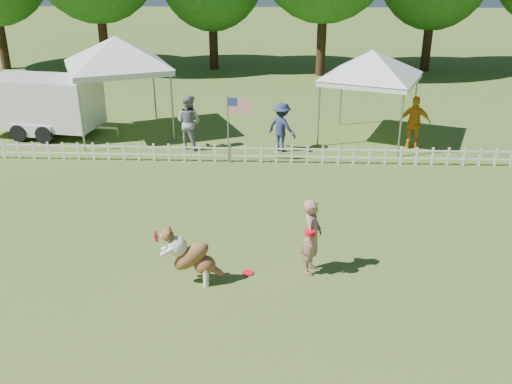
% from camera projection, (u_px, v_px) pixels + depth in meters
% --- Properties ---
extents(ground, '(120.00, 120.00, 0.00)m').
position_uv_depth(ground, '(237.00, 276.00, 12.15)').
color(ground, '#3F5B1C').
rests_on(ground, ground).
extents(picket_fence, '(22.00, 0.08, 0.60)m').
position_uv_depth(picket_fence, '(253.00, 154.00, 18.45)').
color(picket_fence, white).
rests_on(picket_fence, ground).
extents(handler, '(0.54, 0.69, 1.69)m').
position_uv_depth(handler, '(312.00, 237.00, 12.00)').
color(handler, '#A16C60').
rests_on(handler, ground).
extents(dog, '(1.27, 0.52, 1.28)m').
position_uv_depth(dog, '(192.00, 256.00, 11.64)').
color(dog, brown).
rests_on(dog, ground).
extents(frisbee_on_turf, '(0.27, 0.27, 0.02)m').
position_uv_depth(frisbee_on_turf, '(248.00, 273.00, 12.24)').
color(frisbee_on_turf, red).
rests_on(frisbee_on_turf, ground).
extents(canopy_tent_left, '(4.47, 4.47, 3.51)m').
position_uv_depth(canopy_tent_left, '(120.00, 87.00, 20.76)').
color(canopy_tent_left, white).
rests_on(canopy_tent_left, ground).
extents(canopy_tent_right, '(3.94, 3.94, 3.15)m').
position_uv_depth(canopy_tent_right, '(369.00, 97.00, 20.17)').
color(canopy_tent_right, white).
rests_on(canopy_tent_right, ground).
extents(cargo_trailer, '(5.24, 2.91, 2.18)m').
position_uv_depth(cargo_trailer, '(43.00, 106.00, 20.97)').
color(cargo_trailer, silver).
rests_on(cargo_trailer, ground).
extents(flag_pole, '(0.85, 0.18, 2.20)m').
position_uv_depth(flag_pole, '(228.00, 130.00, 18.15)').
color(flag_pole, gray).
rests_on(flag_pole, ground).
extents(spectator_a, '(1.13, 1.03, 1.89)m').
position_uv_depth(spectator_a, '(189.00, 122.00, 19.53)').
color(spectator_a, gray).
rests_on(spectator_a, ground).
extents(spectator_b, '(1.24, 1.15, 1.68)m').
position_uv_depth(spectator_b, '(282.00, 127.00, 19.33)').
color(spectator_b, '#252D50').
rests_on(spectator_b, ground).
extents(spectator_c, '(1.13, 0.61, 1.84)m').
position_uv_depth(spectator_c, '(415.00, 123.00, 19.54)').
color(spectator_c, orange).
rests_on(spectator_c, ground).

